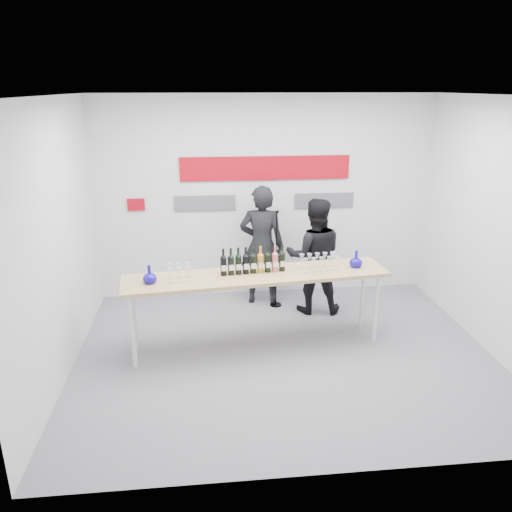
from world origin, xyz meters
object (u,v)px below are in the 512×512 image
at_px(tasting_table, 257,280).
at_px(presenter_left, 262,246).
at_px(presenter_right, 314,256).
at_px(mic_stand, 276,278).

relative_size(tasting_table, presenter_left, 1.82).
relative_size(presenter_right, mic_stand, 1.13).
distance_m(tasting_table, presenter_left, 1.33).
bearing_deg(mic_stand, presenter_left, 139.31).
distance_m(tasting_table, presenter_right, 1.31).
xyz_separation_m(tasting_table, mic_stand, (0.41, 1.15, -0.44)).
height_order(presenter_left, presenter_right, presenter_left).
height_order(presenter_right, mic_stand, presenter_right).
distance_m(presenter_left, presenter_right, 0.79).
height_order(tasting_table, presenter_right, presenter_right).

